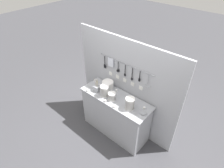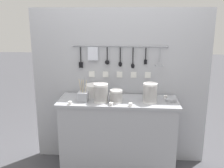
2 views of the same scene
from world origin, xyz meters
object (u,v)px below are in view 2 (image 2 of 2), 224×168
plate_stack (94,90)px  cup_front_left (70,103)px  cup_back_right (130,105)px  cup_beside_plates (147,98)px  bowl_stack_short_front (116,96)px  cup_edge_far (111,104)px  bowl_stack_tall_left (150,93)px  bowl_stack_wide_centre (101,93)px  cup_centre (165,97)px  cup_mid_row (111,94)px  cup_edge_near (79,96)px  steel_mixing_bowl (171,100)px  cutlery_caddy (83,96)px

plate_stack → cup_front_left: plate_stack is taller
cup_back_right → cup_beside_plates: same height
bowl_stack_short_front → cup_edge_far: bearing=-111.0°
bowl_stack_tall_left → cup_edge_far: (-0.42, -0.14, -0.09)m
bowl_stack_wide_centre → cup_edge_far: 0.19m
bowl_stack_wide_centre → cup_centre: (0.74, 0.18, -0.09)m
bowl_stack_short_front → cup_mid_row: (-0.08, 0.23, -0.05)m
bowl_stack_short_front → bowl_stack_wide_centre: (-0.17, -0.00, 0.03)m
cup_beside_plates → cup_edge_near: 0.81m
bowl_stack_wide_centre → bowl_stack_tall_left: bowl_stack_tall_left is taller
cup_edge_near → cup_edge_far: bearing=-32.9°
bowl_stack_short_front → cup_edge_near: size_ratio=3.39×
bowl_stack_wide_centre → cup_front_left: (-0.32, -0.12, -0.09)m
cup_centre → cup_beside_plates: bearing=-168.5°
bowl_stack_tall_left → cup_front_left: 0.89m
cup_mid_row → cup_centre: size_ratio=1.00×
bowl_stack_short_front → steel_mixing_bowl: size_ratio=1.27×
bowl_stack_short_front → cutlery_caddy: size_ratio=0.53×
cup_edge_far → cup_edge_near: same height
cup_beside_plates → cup_edge_near: size_ratio=1.00×
plate_stack → cup_beside_plates: plate_stack is taller
steel_mixing_bowl → cup_beside_plates: cup_beside_plates is taller
steel_mixing_bowl → cup_front_left: 1.13m
plate_stack → cup_edge_near: plate_stack is taller
cutlery_caddy → cup_centre: cutlery_caddy is taller
cup_mid_row → cutlery_caddy: bearing=-143.0°
steel_mixing_bowl → cup_centre: cup_centre is taller
plate_stack → cup_mid_row: plate_stack is taller
bowl_stack_short_front → cup_centre: bowl_stack_short_front is taller
cup_edge_far → cup_beside_plates: bearing=32.6°
bowl_stack_tall_left → steel_mixing_bowl: 0.26m
cup_back_right → cup_edge_far: (-0.21, 0.00, 0.00)m
plate_stack → cup_centre: 0.85m
plate_stack → cutlery_caddy: cutlery_caddy is taller
cup_front_left → steel_mixing_bowl: bearing=10.0°
cutlery_caddy → cup_beside_plates: (0.73, 0.13, -0.04)m
bowl_stack_wide_centre → cup_front_left: bearing=-160.0°
steel_mixing_bowl → cup_back_right: 0.49m
steel_mixing_bowl → cup_beside_plates: (-0.26, 0.06, 0.00)m
cup_front_left → cup_edge_far: (0.45, 0.00, 0.00)m
cup_centre → plate_stack: bearing=178.3°
plate_stack → cup_beside_plates: bearing=-6.1°
cutlery_caddy → cup_edge_far: size_ratio=6.40×
bowl_stack_short_front → cup_back_right: size_ratio=3.39×
plate_stack → steel_mixing_bowl: 0.90m
cup_mid_row → steel_mixing_bowl: bearing=-12.4°
steel_mixing_bowl → cutlery_caddy: (-0.99, -0.07, 0.04)m
bowl_stack_tall_left → cutlery_caddy: 0.75m
cup_front_left → cup_edge_near: size_ratio=1.00×
cutlery_caddy → cup_beside_plates: size_ratio=6.40×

